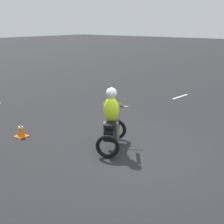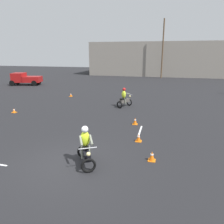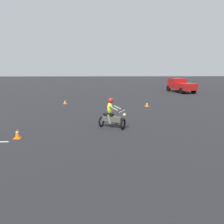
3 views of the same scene
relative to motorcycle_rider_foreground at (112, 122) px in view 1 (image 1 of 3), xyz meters
name	(u,v)px [view 1 (image 1 of 3)]	position (x,y,z in m)	size (l,w,h in m)	color
ground_plane	(141,153)	(-0.78, -0.21, -0.73)	(120.00, 120.00, 0.00)	black
motorcycle_rider_foreground	(112,122)	(0.00, 0.00, 0.00)	(1.21, 1.52, 1.66)	black
traffic_cone_mid_left	(21,130)	(2.62, 0.98, -0.52)	(0.32, 0.32, 0.43)	orange
lane_stripe_s	(180,97)	(1.37, -6.65, -0.72)	(0.10, 1.22, 0.01)	silver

